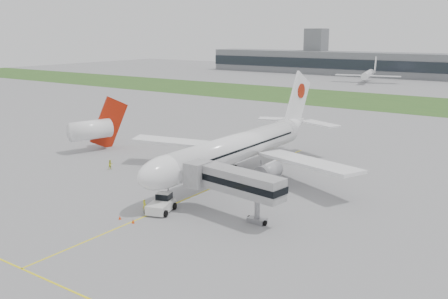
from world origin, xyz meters
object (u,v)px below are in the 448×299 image
Objects in this scene: pushback_tug at (162,204)px; ground_crew_near at (145,205)px; jet_bridge at (232,181)px; airliner at (240,146)px; neighbor_aircraft at (93,129)px.

pushback_tug reaches higher than ground_crew_near.
pushback_tug is 11.40m from jet_bridge.
airliner is 3.37× the size of jet_bridge.
airliner reaches higher than pushback_tug.
airliner is at bearing 127.74° from jet_bridge.
jet_bridge is at bearing -60.13° from airliner.
pushback_tug is at bearing -88.57° from airliner.
pushback_tug is 3.21× the size of ground_crew_near.
airliner reaches higher than jet_bridge.
ground_crew_near is (-2.22, -1.30, -0.30)m from pushback_tug.
jet_bridge is (10.38, -18.08, -0.26)m from airliner.
airliner is 22.49m from pushback_tug.
jet_bridge is 9.16× the size of ground_crew_near.
jet_bridge reaches higher than ground_crew_near.
airliner is 3.52× the size of neighbor_aircraft.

